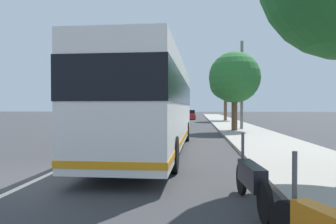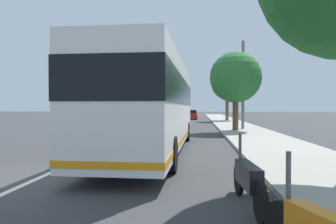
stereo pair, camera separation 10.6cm
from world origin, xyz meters
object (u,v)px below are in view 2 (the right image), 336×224
car_ahead_same_lane (139,117)px  car_far_distant (191,115)px  motorcycle_far_end (248,180)px  coach_bus (154,103)px  roadside_tree_far_block (227,84)px  utility_pole (243,86)px  car_behind_bus (178,119)px  car_side_street (159,114)px  roadside_tree_mid_block (236,78)px

car_ahead_same_lane → car_far_distant: car_ahead_same_lane is taller
motorcycle_far_end → car_far_distant: 39.58m
coach_bus → roadside_tree_far_block: size_ratio=1.86×
motorcycle_far_end → utility_pole: utility_pole is taller
coach_bus → car_far_distant: (32.82, -0.66, -1.30)m
coach_bus → car_behind_bus: bearing=1.3°
car_side_street → utility_pole: utility_pole is taller
motorcycle_far_end → utility_pole: size_ratio=0.33×
car_ahead_same_lane → car_side_street: size_ratio=1.00×
coach_bus → utility_pole: bearing=-23.0°
car_ahead_same_lane → car_side_street: car_side_street is taller
coach_bus → utility_pole: size_ratio=1.82×
utility_pole → car_ahead_same_lane: bearing=48.6°
utility_pole → car_behind_bus: bearing=43.0°
coach_bus → roadside_tree_mid_block: roadside_tree_mid_block is taller
car_behind_bus → roadside_tree_mid_block: bearing=-148.5°
roadside_tree_mid_block → car_far_distant: bearing=9.3°
coach_bus → car_far_distant: size_ratio=2.84×
roadside_tree_mid_block → coach_bus: bearing=156.1°
car_far_distant → roadside_tree_far_block: bearing=-141.1°
car_side_street → roadside_tree_far_block: bearing=45.1°
coach_bus → motorcycle_far_end: coach_bus is taller
motorcycle_far_end → car_far_distant: car_far_distant is taller
car_far_distant → utility_pole: size_ratio=0.64×
car_side_street → roadside_tree_far_block: size_ratio=0.61×
car_ahead_same_lane → car_behind_bus: car_ahead_same_lane is taller
coach_bus → utility_pole: 12.85m
motorcycle_far_end → car_far_distant: bearing=-1.7°
car_ahead_same_lane → roadside_tree_mid_block: size_ratio=0.71×
coach_bus → car_side_street: 36.52m
car_ahead_same_lane → roadside_tree_far_block: (6.56, -9.96, 3.98)m
utility_pole → coach_bus: bearing=156.2°
roadside_tree_far_block → car_ahead_same_lane: bearing=123.4°
car_side_street → motorcycle_far_end: bearing=8.2°
coach_bus → car_behind_bus: 17.40m
utility_pole → roadside_tree_mid_block: bearing=156.6°
car_ahead_same_lane → utility_pole: utility_pole is taller
motorcycle_far_end → roadside_tree_mid_block: 17.06m
car_behind_bus → roadside_tree_far_block: size_ratio=0.60×
car_behind_bus → roadside_tree_far_block: (9.48, -5.48, 4.01)m
motorcycle_far_end → roadside_tree_far_block: size_ratio=0.34×
roadside_tree_far_block → motorcycle_far_end: bearing=175.4°
coach_bus → roadside_tree_far_block: 27.50m
car_far_distant → roadside_tree_far_block: roadside_tree_far_block is taller
coach_bus → utility_pole: utility_pole is taller
car_behind_bus → utility_pole: bearing=-136.9°
motorcycle_far_end → roadside_tree_far_block: 33.90m
car_side_street → roadside_tree_far_block: roadside_tree_far_block is taller
car_side_street → car_far_distant: bearing=55.4°
coach_bus → car_behind_bus: size_ratio=3.10×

